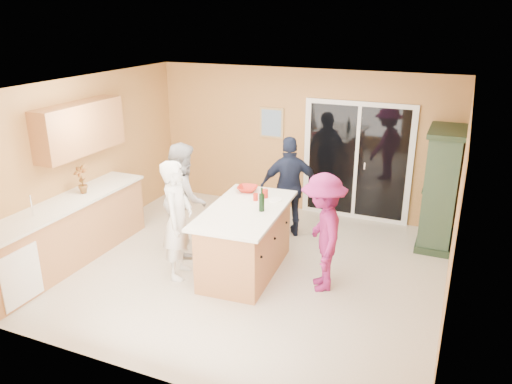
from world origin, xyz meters
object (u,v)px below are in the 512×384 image
at_px(woman_white, 178,220).
at_px(green_hutch, 441,190).
at_px(kitchen_island, 245,242).
at_px(woman_magenta, 323,233).
at_px(woman_grey, 184,198).
at_px(woman_navy, 290,187).

bearing_deg(woman_white, green_hutch, -66.23).
distance_m(kitchen_island, woman_magenta, 1.16).
bearing_deg(woman_grey, green_hutch, -98.35).
distance_m(green_hutch, woman_navy, 2.34).
xyz_separation_m(green_hutch, woman_magenta, (-1.31, -2.00, -0.12)).
distance_m(kitchen_island, woman_white, 1.00).
bearing_deg(woman_navy, kitchen_island, 57.53).
height_order(green_hutch, woman_grey, green_hutch).
relative_size(woman_navy, woman_magenta, 1.04).
xyz_separation_m(kitchen_island, woman_magenta, (1.11, -0.00, 0.35)).
xyz_separation_m(green_hutch, woman_navy, (-2.26, -0.57, -0.08)).
distance_m(woman_white, woman_grey, 0.83).
relative_size(woman_grey, woman_navy, 1.02).
height_order(woman_grey, woman_magenta, woman_grey).
height_order(woman_grey, woman_navy, woman_grey).
relative_size(kitchen_island, woman_grey, 1.12).
xyz_separation_m(woman_navy, woman_magenta, (0.96, -1.43, -0.04)).
height_order(woman_navy, woman_magenta, woman_navy).
height_order(kitchen_island, green_hutch, green_hutch).
bearing_deg(woman_grey, woman_white, 170.59).
bearing_deg(green_hutch, woman_white, -142.67).
distance_m(woman_grey, woman_magenta, 2.28).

